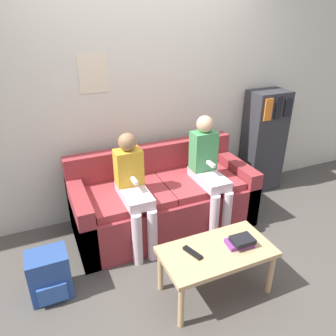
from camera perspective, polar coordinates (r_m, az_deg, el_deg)
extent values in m
plane|color=#4C4742|center=(3.14, 2.75, -14.56)|extent=(10.00, 10.00, 0.00)
cube|color=beige|center=(3.37, -4.30, 13.25)|extent=(8.00, 0.06, 2.60)
cube|color=beige|center=(3.17, -12.89, 15.73)|extent=(0.27, 0.00, 0.35)
cube|color=maroon|center=(3.35, -0.69, -6.97)|extent=(1.78, 0.77, 0.44)
cube|color=maroon|center=(3.41, -2.79, 1.29)|extent=(1.78, 0.14, 0.36)
cube|color=maroon|center=(3.13, -14.81, -8.79)|extent=(0.14, 0.77, 0.60)
cube|color=maroon|center=(3.66, 11.22, -2.98)|extent=(0.14, 0.77, 0.60)
cube|color=#A1343A|center=(3.08, -6.82, -4.79)|extent=(0.73, 0.61, 0.07)
cube|color=#A1343A|center=(3.33, 5.39, -2.19)|extent=(0.73, 0.61, 0.07)
cube|color=tan|center=(2.57, 8.51, -14.21)|extent=(0.85, 0.45, 0.04)
cylinder|color=tan|center=(2.46, 2.28, -22.97)|extent=(0.04, 0.04, 0.38)
cylinder|color=tan|center=(2.79, 17.44, -17.18)|extent=(0.04, 0.04, 0.38)
cylinder|color=tan|center=(2.69, -1.34, -17.47)|extent=(0.04, 0.04, 0.38)
cylinder|color=tan|center=(3.00, 12.82, -12.97)|extent=(0.04, 0.04, 0.38)
cylinder|color=silver|center=(2.89, -5.37, -12.26)|extent=(0.09, 0.09, 0.51)
cylinder|color=silver|center=(2.93, -2.72, -11.62)|extent=(0.09, 0.09, 0.51)
cube|color=silver|center=(2.94, -5.88, -4.56)|extent=(0.23, 0.48, 0.09)
cube|color=gold|center=(2.95, -6.87, 0.15)|extent=(0.24, 0.16, 0.33)
sphere|color=#8C6647|center=(2.86, -7.12, 4.51)|extent=(0.16, 0.16, 0.16)
cube|color=white|center=(2.85, -5.89, -2.25)|extent=(0.03, 0.12, 0.03)
cylinder|color=silver|center=(3.16, 8.01, -8.75)|extent=(0.09, 0.09, 0.51)
cylinder|color=silver|center=(3.22, 10.17, -8.13)|extent=(0.09, 0.09, 0.51)
cube|color=silver|center=(3.22, 7.14, -1.77)|extent=(0.23, 0.48, 0.09)
cube|color=#429356|center=(3.22, 6.20, 3.01)|extent=(0.24, 0.16, 0.39)
sphere|color=tan|center=(3.12, 6.44, 7.61)|extent=(0.16, 0.16, 0.16)
cube|color=white|center=(3.13, 7.47, 0.71)|extent=(0.03, 0.12, 0.03)
cube|color=black|center=(2.50, 4.30, -14.48)|extent=(0.09, 0.17, 0.02)
cube|color=#7A3389|center=(2.62, 12.34, -12.62)|extent=(0.21, 0.15, 0.03)
cube|color=black|center=(2.60, 12.84, -12.14)|extent=(0.17, 0.13, 0.04)
cube|color=#2D2D33|center=(4.09, 16.27, 4.46)|extent=(0.44, 0.31, 1.22)
cube|color=orange|center=(3.75, 17.07, 9.66)|extent=(0.10, 0.02, 0.24)
cube|color=black|center=(3.84, 18.66, 9.94)|extent=(0.08, 0.02, 0.26)
cube|color=black|center=(3.93, 20.14, 9.92)|extent=(0.09, 0.02, 0.21)
cube|color=#284789|center=(2.81, -19.94, -17.02)|extent=(0.31, 0.24, 0.39)
cube|color=#3055A5|center=(2.76, -19.40, -20.03)|extent=(0.21, 0.03, 0.16)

